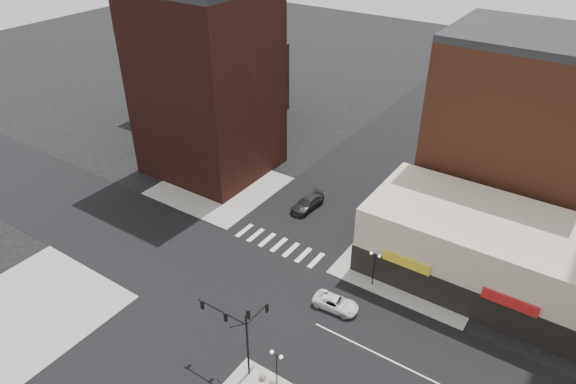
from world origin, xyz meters
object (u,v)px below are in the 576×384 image
Objects in this scene: white_suv at (336,303)px; dark_sedan_north at (308,203)px; street_lamp_se_a at (277,361)px; street_lamp_ne at (375,261)px; traffic_signal at (240,326)px.

dark_sedan_north is (-11.90, 13.64, 0.14)m from white_suv.
street_lamp_se_a and street_lamp_ne have the same top height.
white_suv is (-0.54, 10.97, -2.65)m from street_lamp_se_a.
traffic_signal is 12.07m from white_suv.
street_lamp_se_a is (3.76, -0.17, -1.67)m from traffic_signal.
street_lamp_se_a reaches higher than white_suv.
white_suv is 18.10m from dark_sedan_north.
traffic_signal is at bearing 159.40° from white_suv.
street_lamp_se_a is 0.77× the size of dark_sedan_north.
dark_sedan_north is at bearing 147.35° from street_lamp_ne.
street_lamp_ne is at bearing -27.96° from dark_sedan_north.
dark_sedan_north is at bearing 109.54° from traffic_signal.
street_lamp_se_a reaches higher than dark_sedan_north.
street_lamp_ne is 0.90× the size of white_suv.
white_suv is at bearing -44.21° from dark_sedan_north.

